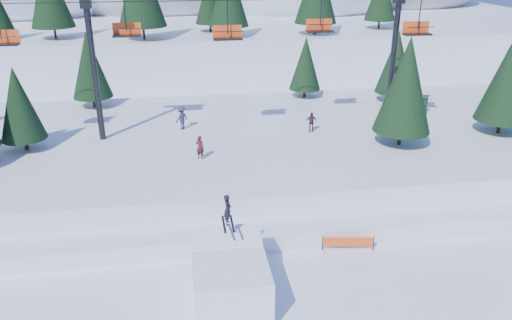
{
  "coord_description": "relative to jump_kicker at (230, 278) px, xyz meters",
  "views": [
    {
      "loc": [
        -2.94,
        -17.9,
        15.42
      ],
      "look_at": [
        0.66,
        6.0,
        5.2
      ],
      "focal_mm": 35.0,
      "sensor_mm": 36.0,
      "label": 1
    }
  ],
  "objects": [
    {
      "name": "jump_kicker",
      "position": [
        0.0,
        0.0,
        0.0
      ],
      "size": [
        3.43,
        4.67,
        4.88
      ],
      "color": "white",
      "rests_on": "ground"
    },
    {
      "name": "distant_skiers",
      "position": [
        -0.22,
        16.11,
        2.11
      ],
      "size": [
        33.83,
        7.86,
        1.84
      ],
      "color": "#3F1F36",
      "rests_on": "mid_shelf"
    },
    {
      "name": "berm",
      "position": [
        1.27,
        6.66,
        -0.71
      ],
      "size": [
        70.0,
        6.0,
        1.1
      ],
      "primitive_type": "cube",
      "color": "white",
      "rests_on": "ground"
    },
    {
      "name": "mid_shelf",
      "position": [
        1.27,
        16.66,
        -0.01
      ],
      "size": [
        70.0,
        22.0,
        2.5
      ],
      "primitive_type": "cube",
      "color": "white",
      "rests_on": "ground"
    },
    {
      "name": "banner_far",
      "position": [
        8.99,
        5.47,
        -0.72
      ],
      "size": [
        2.66,
        1.09,
        0.9
      ],
      "color": "black",
      "rests_on": "ground"
    },
    {
      "name": "chairlift",
      "position": [
        1.76,
        16.71,
        8.06
      ],
      "size": [
        47.19,
        3.21,
        10.28
      ],
      "color": "black",
      "rests_on": "mid_shelf"
    },
    {
      "name": "banner_near",
      "position": [
        6.87,
        3.29,
        -0.72
      ],
      "size": [
        2.83,
        0.49,
        0.9
      ],
      "color": "black",
      "rests_on": "ground"
    },
    {
      "name": "conifer_stand",
      "position": [
        4.08,
        16.85,
        5.6
      ],
      "size": [
        63.2,
        16.7,
        8.77
      ],
      "color": "black",
      "rests_on": "mid_shelf"
    },
    {
      "name": "ground",
      "position": [
        1.27,
        -1.34,
        -1.26
      ],
      "size": [
        160.0,
        160.0,
        0.0
      ],
      "primitive_type": "plane",
      "color": "white",
      "rests_on": "ground"
    }
  ]
}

